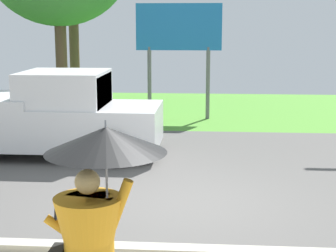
{
  "coord_description": "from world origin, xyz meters",
  "views": [
    {
      "loc": [
        0.44,
        -8.48,
        2.93
      ],
      "look_at": [
        -0.3,
        1.0,
        1.1
      ],
      "focal_mm": 57.64,
      "sensor_mm": 36.0,
      "label": 1
    }
  ],
  "objects": [
    {
      "name": "ground_plane",
      "position": [
        0.0,
        2.95,
        -0.05
      ],
      "size": [
        40.0,
        22.0,
        0.2
      ],
      "color": "#565451"
    },
    {
      "name": "monk_pedestrian",
      "position": [
        -0.55,
        -4.11,
        1.12
      ],
      "size": [
        1.09,
        1.04,
        2.13
      ],
      "rotation": [
        0.0,
        0.0,
        -0.13
      ],
      "color": "orange",
      "rests_on": "ground_plane"
    },
    {
      "name": "pickup_truck",
      "position": [
        -3.22,
        3.13,
        0.87
      ],
      "size": [
        5.2,
        2.28,
        1.88
      ],
      "rotation": [
        0.0,
        0.0,
        0.08
      ],
      "color": "silver",
      "rests_on": "ground_plane"
    },
    {
      "name": "roadside_billboard",
      "position": [
        -0.51,
        8.01,
        2.55
      ],
      "size": [
        2.6,
        0.12,
        3.5
      ],
      "color": "slate",
      "rests_on": "ground_plane"
    }
  ]
}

